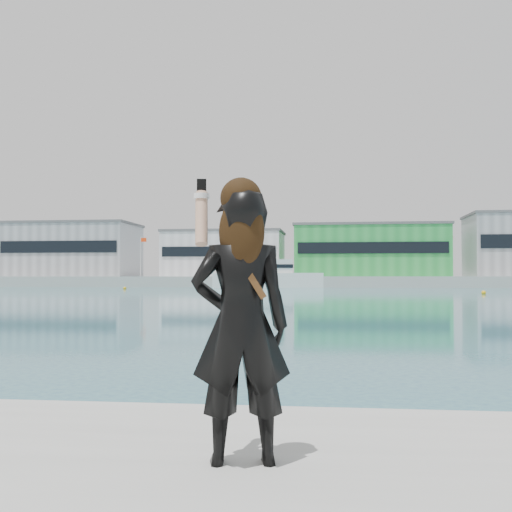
# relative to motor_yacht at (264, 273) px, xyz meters

# --- Properties ---
(far_quay) EXTENTS (320.00, 40.00, 2.00)m
(far_quay) POSITION_rel_motor_yacht_xyz_m (11.86, 19.25, -1.58)
(far_quay) COLOR #9E9E99
(far_quay) RESTS_ON ground
(warehouse_grey_left) EXTENTS (26.52, 16.36, 11.50)m
(warehouse_grey_left) POSITION_rel_motor_yacht_xyz_m (-43.14, 17.23, 5.18)
(warehouse_grey_left) COLOR gray
(warehouse_grey_left) RESTS_ON far_quay
(warehouse_white) EXTENTS (24.48, 15.35, 9.50)m
(warehouse_white) POSITION_rel_motor_yacht_xyz_m (-10.14, 17.23, 4.18)
(warehouse_white) COLOR silver
(warehouse_white) RESTS_ON far_quay
(warehouse_green) EXTENTS (30.60, 16.36, 10.50)m
(warehouse_green) POSITION_rel_motor_yacht_xyz_m (19.86, 17.23, 4.68)
(warehouse_green) COLOR green
(warehouse_green) RESTS_ON far_quay
(flagpole_left) EXTENTS (1.28, 0.16, 8.00)m
(flagpole_left) POSITION_rel_motor_yacht_xyz_m (-26.04, 10.25, 3.96)
(flagpole_left) COLOR silver
(flagpole_left) RESTS_ON far_quay
(flagpole_right) EXTENTS (1.28, 0.16, 8.00)m
(flagpole_right) POSITION_rel_motor_yacht_xyz_m (33.96, 10.25, 3.96)
(flagpole_right) COLOR silver
(flagpole_right) RESTS_ON far_quay
(motor_yacht) EXTENTS (20.36, 9.04, 9.19)m
(motor_yacht) POSITION_rel_motor_yacht_xyz_m (0.00, 0.00, 0.00)
(motor_yacht) COLOR white
(motor_yacht) RESTS_ON ground
(buoy_near) EXTENTS (0.50, 0.50, 0.50)m
(buoy_near) POSITION_rel_motor_yacht_xyz_m (28.83, -42.50, -2.58)
(buoy_near) COLOR #EFAB0C
(buoy_near) RESTS_ON ground
(buoy_far) EXTENTS (0.50, 0.50, 0.50)m
(buoy_far) POSITION_rel_motor_yacht_xyz_m (-19.62, -18.81, -2.58)
(buoy_far) COLOR #EFAB0C
(buoy_far) RESTS_ON ground
(woman) EXTENTS (0.62, 0.47, 1.62)m
(woman) POSITION_rel_motor_yacht_xyz_m (12.19, -111.37, -0.97)
(woman) COLOR black
(woman) RESTS_ON near_quay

